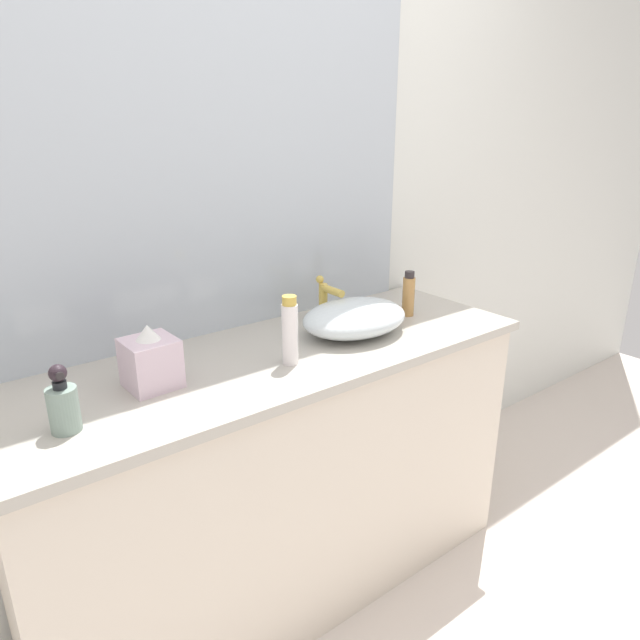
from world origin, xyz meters
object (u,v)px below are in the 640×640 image
object	(u,v)px
soap_dispenser	(63,405)
lotion_bottle	(408,295)
perfume_bottle	(290,331)
tissue_box	(151,360)
sink_basin	(355,318)

from	to	relation	value
soap_dispenser	lotion_bottle	bearing A→B (deg)	4.58
perfume_bottle	soap_dispenser	bearing A→B (deg)	-179.93
perfume_bottle	tissue_box	xyz separation A→B (m)	(-0.38, 0.10, -0.03)
lotion_bottle	perfume_bottle	xyz separation A→B (m)	(-0.59, -0.10, 0.02)
sink_basin	soap_dispenser	world-z (taller)	soap_dispenser
perfume_bottle	tissue_box	size ratio (longest dim) A/B	1.19
sink_basin	tissue_box	distance (m)	0.69
lotion_bottle	tissue_box	size ratio (longest dim) A/B	0.95
sink_basin	tissue_box	bearing A→B (deg)	177.85
soap_dispenser	perfume_bottle	distance (m)	0.62
soap_dispenser	sink_basin	bearing A→B (deg)	4.63
sink_basin	perfume_bottle	world-z (taller)	perfume_bottle
soap_dispenser	perfume_bottle	world-z (taller)	perfume_bottle
sink_basin	perfume_bottle	bearing A→B (deg)	-166.50
lotion_bottle	perfume_bottle	size ratio (longest dim) A/B	0.80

